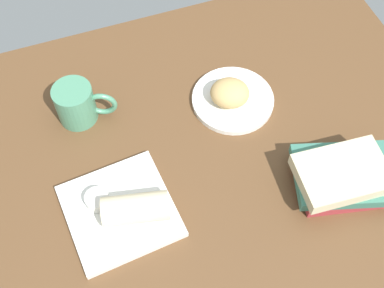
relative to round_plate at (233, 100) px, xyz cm
name	(u,v)px	position (x,y,z in cm)	size (l,w,h in cm)	color
dining_table	(219,151)	(-7.61, -10.71, -2.70)	(110.00, 90.00, 4.00)	brown
round_plate	(233,100)	(0.00, 0.00, 0.00)	(19.42, 19.42, 1.40)	white
scone_pastry	(230,93)	(-1.15, -0.31, 3.51)	(9.09, 8.26, 5.63)	tan
square_plate	(120,211)	(-32.91, -18.92, 0.10)	(21.38, 21.38, 1.60)	white
sauce_cup	(97,200)	(-36.67, -15.92, 2.27)	(4.99, 4.99, 2.55)	silver
breakfast_wrap	(136,209)	(-29.90, -21.32, 3.93)	(6.06, 6.06, 13.30)	beige
book_stack	(342,177)	(12.84, -28.51, 3.18)	(24.05, 20.08, 7.76)	#A53338
coffee_mug	(77,104)	(-35.05, 8.05, 4.23)	(13.63, 8.95, 9.64)	#4C8C6B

